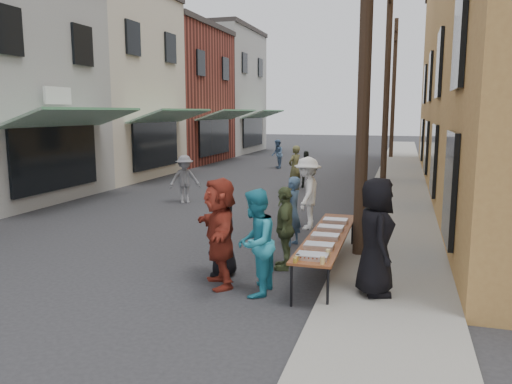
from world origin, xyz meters
The scene contains 27 objects.
ground centered at (0.00, 0.00, 0.00)m, with size 120.00×120.00×0.00m, color #28282B.
sidewalk centered at (5.00, 15.00, 0.05)m, with size 2.20×60.00×0.10m, color gray.
storefront_row centered at (-10.00, 14.96, 4.12)m, with size 8.00×37.00×9.00m.
utility_pole_near centered at (4.30, 3.00, 4.50)m, with size 0.26×0.26×9.00m, color #2D2116.
utility_pole_mid centered at (4.30, 15.00, 4.50)m, with size 0.26×0.26×9.00m, color #2D2116.
utility_pole_far centered at (4.30, 27.00, 4.50)m, with size 0.26×0.26×9.00m, color #2D2116.
serving_table centered at (3.80, 1.85, 0.71)m, with size 0.70×4.00×0.75m.
catering_tray_sausage centered at (3.80, 0.20, 0.79)m, with size 0.50×0.33×0.08m, color maroon.
catering_tray_foil_b centered at (3.80, 0.85, 0.79)m, with size 0.50×0.33×0.08m, color #B2B2B7.
catering_tray_buns centered at (3.80, 1.55, 0.79)m, with size 0.50×0.33×0.08m, color tan.
catering_tray_foil_d centered at (3.80, 2.25, 0.79)m, with size 0.50×0.33×0.08m, color #B2B2B7.
catering_tray_buns_end centered at (3.80, 2.95, 0.79)m, with size 0.50×0.33×0.08m, color tan.
condiment_jar_a centered at (3.58, -0.10, 0.79)m, with size 0.07×0.07×0.08m, color #A57F26.
condiment_jar_b centered at (3.58, 0.00, 0.79)m, with size 0.07×0.07×0.08m, color #A57F26.
condiment_jar_c centered at (3.58, 0.10, 0.79)m, with size 0.07×0.07×0.08m, color #A57F26.
cup_stack centered at (4.00, -0.05, 0.81)m, with size 0.08×0.08×0.12m, color tan.
guest_front_a centered at (1.94, 1.11, 0.76)m, with size 0.74×0.48×1.52m, color black.
guest_front_b centered at (2.71, 3.61, 0.81)m, with size 0.59×0.39×1.61m, color #456485.
guest_front_c centered at (2.80, 0.31, 0.91)m, with size 0.88×0.69×1.82m, color teal.
guest_front_d centered at (2.73, 5.38, 0.96)m, with size 1.24×0.71×1.91m, color white.
guest_front_e centered at (2.96, 1.84, 0.83)m, with size 0.97×0.40×1.65m, color #55653A.
guest_queue_back centered at (2.07, 0.57, 0.98)m, with size 1.81×0.58×1.95m, color maroon.
server centered at (4.76, 0.66, 1.07)m, with size 0.95×0.62×1.94m, color black.
passerby_left centered at (-1.97, 7.92, 0.82)m, with size 1.05×0.61×1.63m, color slate.
passerby_mid centered at (1.35, 12.47, 0.76)m, with size 0.89×0.37×1.51m, color black.
passerby_right centered at (1.02, 11.79, 0.88)m, with size 0.64×0.42×1.77m, color brown.
passerby_far centered at (-1.51, 19.00, 0.79)m, with size 0.77×0.60×1.58m, color #5375A0.
Camera 1 is at (5.13, -7.47, 3.08)m, focal length 35.00 mm.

